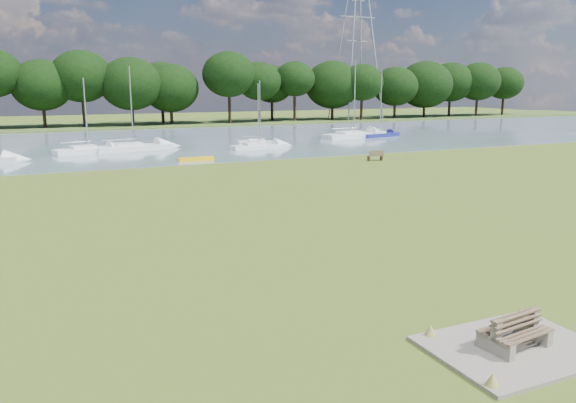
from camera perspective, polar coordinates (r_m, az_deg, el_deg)
name	(u,v)px	position (r m, az deg, el deg)	size (l,w,h in m)	color
ground	(285,226)	(26.61, -0.32, -2.48)	(220.00, 220.00, 0.00)	#596A27
river	(133,143)	(66.69, -15.44, 5.71)	(220.00, 40.00, 0.10)	slate
far_bank	(102,126)	(96.32, -18.41, 7.28)	(220.00, 20.00, 0.40)	#4C6626
concrete_pad	(514,348)	(15.67, 21.94, -13.65)	(4.20, 3.20, 0.10)	gray
bench_pair	(515,332)	(15.49, 22.06, -12.20)	(1.84, 1.21, 0.93)	gray
riverbank_bench	(376,156)	(49.93, 8.90, 4.62)	(1.50, 0.51, 0.92)	brown
kayak	(196,159)	(49.66, -9.32, 4.27)	(3.11, 0.72, 0.31)	yellow
pylon	(358,13)	(110.36, 7.10, 18.49)	(7.53, 5.28, 30.94)	#A6A6A7
tree_line	(156,82)	(93.45, -13.23, 11.78)	(159.68, 9.87, 11.95)	black
sailboat_0	(353,134)	(71.07, 6.64, 6.86)	(8.82, 3.61, 9.56)	white
sailboat_1	(379,133)	(73.01, 9.28, 6.86)	(5.80, 2.64, 8.24)	navy
sailboat_3	(260,141)	(61.88, -2.89, 6.11)	(4.98, 2.29, 6.94)	white
sailboat_4	(133,146)	(59.03, -15.51, 5.48)	(7.87, 3.42, 8.34)	white
sailboat_5	(87,148)	(57.80, -19.71, 5.10)	(6.64, 3.48, 7.15)	white
sailboat_8	(258,145)	(58.45, -3.07, 5.75)	(6.05, 2.11, 6.65)	white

